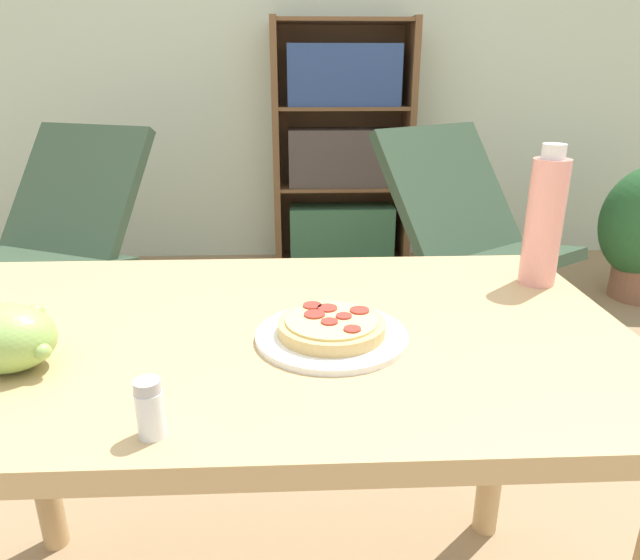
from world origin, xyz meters
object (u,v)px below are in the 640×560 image
at_px(salt_shaker, 149,409).
at_px(lounge_chair_far, 472,270).
at_px(pizza_on_plate, 331,331).
at_px(drink_bottle, 544,220).
at_px(bookshelf, 342,154).
at_px(grape_bunch, 4,338).
at_px(lounge_chair_near, 59,269).

xyz_separation_m(salt_shaker, lounge_chair_far, (0.94, 1.78, -0.47)).
xyz_separation_m(pizza_on_plate, drink_bottle, (0.42, 0.23, 0.11)).
xyz_separation_m(pizza_on_plate, lounge_chair_far, (0.72, 1.54, -0.45)).
bearing_deg(bookshelf, grape_bunch, -104.52).
bearing_deg(pizza_on_plate, lounge_chair_far, 64.92).
bearing_deg(pizza_on_plate, drink_bottle, 28.96).
xyz_separation_m(drink_bottle, salt_shaker, (-0.64, -0.47, -0.09)).
height_order(grape_bunch, lounge_chair_far, lounge_chair_far).
xyz_separation_m(grape_bunch, lounge_chair_near, (-0.65, 1.71, -0.48)).
bearing_deg(grape_bunch, salt_shaker, -35.16).
xyz_separation_m(grape_bunch, lounge_chair_far, (1.18, 1.62, -0.48)).
bearing_deg(grape_bunch, drink_bottle, 19.28).
relative_size(pizza_on_plate, grape_bunch, 1.59).
distance_m(pizza_on_plate, grape_bunch, 0.46).
xyz_separation_m(lounge_chair_near, bookshelf, (1.33, 0.91, 0.37)).
bearing_deg(drink_bottle, lounge_chair_far, 76.91).
bearing_deg(salt_shaker, pizza_on_plate, 47.31).
distance_m(pizza_on_plate, bookshelf, 2.55).
height_order(pizza_on_plate, drink_bottle, drink_bottle).
height_order(grape_bunch, lounge_chair_near, lounge_chair_near).
relative_size(lounge_chair_near, bookshelf, 0.69).
bearing_deg(grape_bunch, bookshelf, 75.48).
height_order(lounge_chair_far, bookshelf, bookshelf).
bearing_deg(lounge_chair_far, bookshelf, 83.31).
bearing_deg(drink_bottle, grape_bunch, -160.72).
distance_m(drink_bottle, bookshelf, 2.33).
xyz_separation_m(pizza_on_plate, bookshelf, (0.22, 2.54, -0.08)).
height_order(pizza_on_plate, lounge_chair_far, lounge_chair_far).
height_order(drink_bottle, bookshelf, bookshelf).
bearing_deg(lounge_chair_far, pizza_on_plate, -148.31).
height_order(pizza_on_plate, salt_shaker, salt_shaker).
relative_size(grape_bunch, lounge_chair_near, 0.16).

